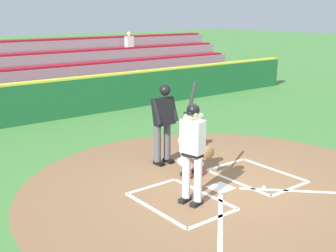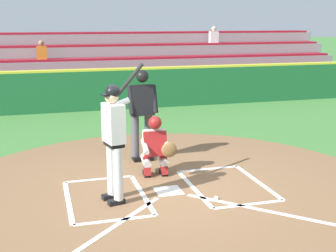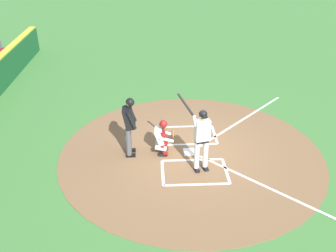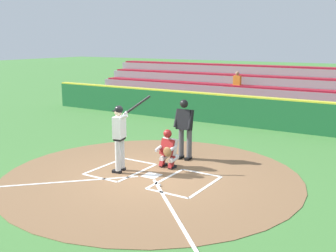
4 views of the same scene
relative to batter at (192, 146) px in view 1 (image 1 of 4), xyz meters
The scene contains 9 objects.
ground_plane 1.44m from the batter, 169.54° to the right, with size 120.00×120.00×0.00m, color #427A38.
dirt_circle 1.44m from the batter, 169.54° to the right, with size 8.00×8.00×0.01m, color brown.
home_plate_and_chalk 1.59m from the batter, 142.34° to the left, with size 7.93×4.91×0.01m.
batter is the anchor object (origin of this frame).
catcher 1.47m from the batter, 132.05° to the right, with size 0.59×0.63×1.13m.
plate_umpire 2.20m from the batter, 114.01° to the right, with size 0.58×0.41×1.86m.
baseball 1.92m from the batter, 165.48° to the left, with size 0.07×0.07×0.07m, color white.
backstop_wall 7.74m from the batter, 96.84° to the right, with size 22.00×0.36×1.31m.
bleacher_stand 10.97m from the batter, 94.84° to the right, with size 20.00×4.25×2.55m.
Camera 1 is at (5.82, 5.71, 3.40)m, focal length 46.58 mm.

